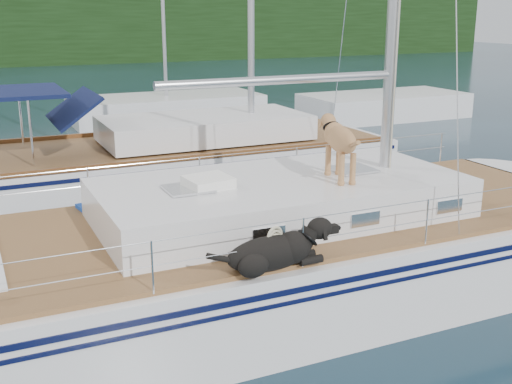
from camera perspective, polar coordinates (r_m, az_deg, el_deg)
name	(u,v)px	position (r m, az deg, el deg)	size (l,w,h in m)	color
ground	(231,305)	(9.46, -2.27, -10.02)	(120.00, 120.00, 0.00)	black
shore_bank	(0,57)	(54.28, -21.78, 11.08)	(92.00, 1.00, 1.20)	#595147
main_sailboat	(237,261)	(9.21, -1.74, -6.14)	(12.00, 3.81, 14.01)	white
neighbor_sailboat	(162,166)	(15.11, -8.36, 2.31)	(11.00, 3.50, 13.30)	white
bg_boat_center	(167,109)	(25.21, -7.94, 7.36)	(7.20, 3.00, 11.65)	white
bg_boat_east	(384,106)	(26.10, 11.29, 7.51)	(6.40, 3.00, 11.65)	white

